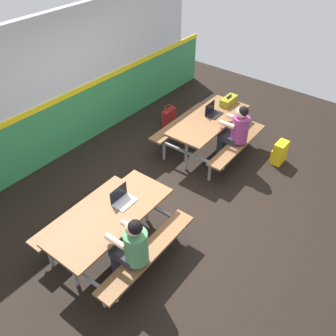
{
  "coord_description": "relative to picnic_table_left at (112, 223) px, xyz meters",
  "views": [
    {
      "loc": [
        -3.58,
        -2.83,
        4.25
      ],
      "look_at": [
        0.0,
        0.03,
        0.55
      ],
      "focal_mm": 38.68,
      "sensor_mm": 36.0,
      "label": 1
    }
  ],
  "objects": [
    {
      "name": "backpack_dark",
      "position": [
        3.43,
        -0.93,
        -0.36
      ],
      "size": [
        0.3,
        0.22,
        0.44
      ],
      "color": "yellow",
      "rests_on": "ground"
    },
    {
      "name": "picnic_table_right",
      "position": [
        2.87,
        0.33,
        0.0
      ],
      "size": [
        1.83,
        1.6,
        0.74
      ],
      "color": "brown",
      "rests_on": "ground"
    },
    {
      "name": "laptop_dark",
      "position": [
        3.05,
        0.37,
        0.21
      ],
      "size": [
        0.33,
        0.23,
        0.22
      ],
      "color": "black",
      "rests_on": "picnic_table_right"
    },
    {
      "name": "student_further",
      "position": [
        2.9,
        -0.23,
        0.13
      ],
      "size": [
        0.37,
        0.53,
        1.21
      ],
      "color": "#2D2D38",
      "rests_on": "ground"
    },
    {
      "name": "student_nearer",
      "position": [
        -0.19,
        -0.56,
        0.13
      ],
      "size": [
        0.37,
        0.53,
        1.21
      ],
      "color": "#2D2D38",
      "rests_on": "ground"
    },
    {
      "name": "accent_backdrop",
      "position": [
        1.44,
        2.51,
        0.67
      ],
      "size": [
        8.0,
        0.14,
        2.6
      ],
      "color": "#338C4C",
      "rests_on": "ground"
    },
    {
      "name": "picnic_table_left",
      "position": [
        0.0,
        0.0,
        0.0
      ],
      "size": [
        1.83,
        1.6,
        0.74
      ],
      "color": "brown",
      "rests_on": "ground"
    },
    {
      "name": "tote_bag_bright",
      "position": [
        3.18,
        1.53,
        -0.38
      ],
      "size": [
        0.34,
        0.21,
        0.43
      ],
      "color": "maroon",
      "rests_on": "ground"
    },
    {
      "name": "laptop_silver",
      "position": [
        0.28,
        0.05,
        0.21
      ],
      "size": [
        0.33,
        0.23,
        0.22
      ],
      "color": "silver",
      "rests_on": "picnic_table_left"
    },
    {
      "name": "ground_plane",
      "position": [
        1.44,
        0.13,
        -0.58
      ],
      "size": [
        10.0,
        10.0,
        0.02
      ],
      "primitive_type": "cube",
      "color": "black"
    },
    {
      "name": "toolbox_grey",
      "position": [
        3.58,
        0.35,
        0.24
      ],
      "size": [
        0.4,
        0.18,
        0.18
      ],
      "color": "olive",
      "rests_on": "picnic_table_right"
    }
  ]
}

